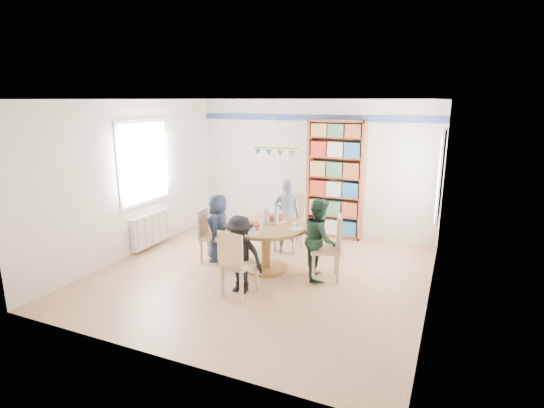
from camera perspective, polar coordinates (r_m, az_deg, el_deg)
The scene contains 14 objects.
ground at distance 6.87m, azimuth -1.36°, elevation -9.28°, with size 5.00×5.00×0.00m, color tan.
room_shell at distance 7.29m, azimuth -0.40°, elevation 5.57°, with size 5.00×5.00×5.00m.
radiator at distance 8.23m, azimuth -15.92°, elevation -3.27°, with size 0.12×1.00×0.60m.
dining_table at distance 6.82m, azimuth -0.76°, elevation -4.44°, with size 1.30×1.30×0.75m.
chair_left at distance 7.32m, azimuth -8.48°, elevation -3.81°, with size 0.46×0.46×0.90m.
chair_right at distance 6.54m, azimuth 7.94°, elevation -5.43°, with size 0.57×0.57×1.01m.
chair_far at distance 7.76m, azimuth 2.53°, elevation -2.03°, with size 0.50×0.50×1.05m.
chair_near at distance 5.95m, azimuth -4.92°, elevation -7.60°, with size 0.50×0.50×0.96m.
person_left at distance 7.27m, azimuth -7.25°, elevation -3.17°, with size 0.57×0.37×1.17m, color #192337.
person_right at distance 6.53m, azimuth 6.45°, elevation -4.70°, with size 0.61×0.48×1.26m, color #172E21.
person_far at distance 7.54m, azimuth 2.07°, elevation -1.66°, with size 0.50×0.33×1.37m, color gray.
person_near at distance 6.05m, azimuth -4.37°, elevation -6.78°, with size 0.73×0.42×1.13m, color black.
bookshelf at distance 8.49m, azimuth 8.54°, elevation 3.15°, with size 1.11×0.33×2.33m.
tableware at distance 6.78m, azimuth -0.87°, elevation -2.24°, with size 1.20×1.20×0.32m.
Camera 1 is at (2.69, -5.72, 2.69)m, focal length 28.00 mm.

